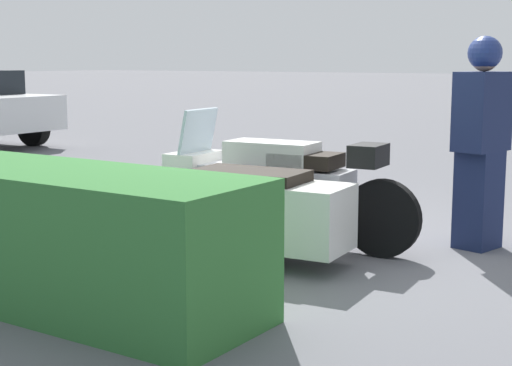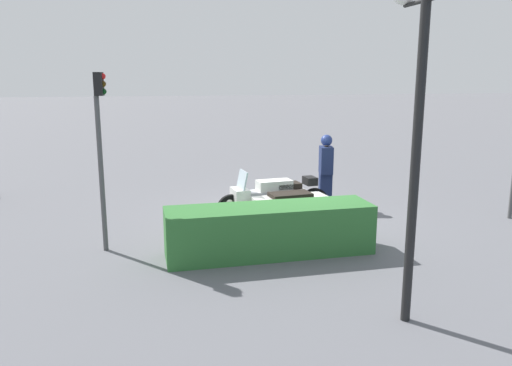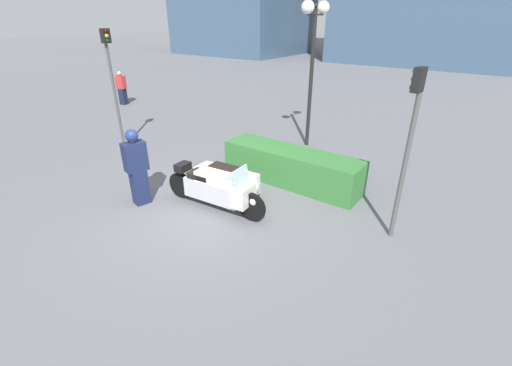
% 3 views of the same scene
% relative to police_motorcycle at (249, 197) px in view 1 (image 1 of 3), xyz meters
% --- Properties ---
extents(ground_plane, '(160.00, 160.00, 0.00)m').
position_rel_police_motorcycle_xyz_m(ground_plane, '(-0.23, -0.51, -0.46)').
color(ground_plane, slate).
extents(police_motorcycle, '(2.64, 1.24, 1.15)m').
position_rel_police_motorcycle_xyz_m(police_motorcycle, '(0.00, 0.00, 0.00)').
color(police_motorcycle, black).
rests_on(police_motorcycle, ground).
extents(officer_rider, '(0.39, 0.54, 1.78)m').
position_rel_police_motorcycle_xyz_m(officer_rider, '(-1.54, -1.17, 0.48)').
color(officer_rider, '#192347').
rests_on(officer_rider, ground).
extents(hedge_bush_curbside, '(3.70, 0.95, 0.89)m').
position_rel_police_motorcycle_xyz_m(hedge_bush_curbside, '(0.68, 1.85, -0.02)').
color(hedge_bush_curbside, '#337033').
rests_on(hedge_bush_curbside, ground).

